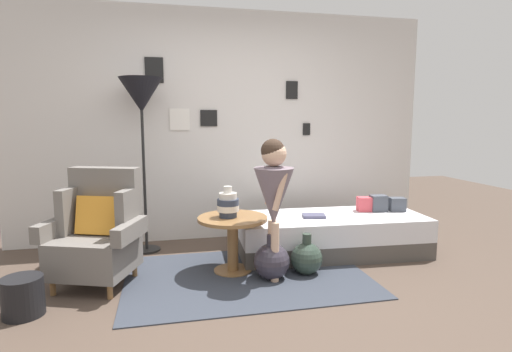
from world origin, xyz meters
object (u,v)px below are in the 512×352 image
(vase_striped, at_px, (228,204))
(demijohn_far, at_px, (307,258))
(person_child, at_px, (274,190))
(book_on_daybed, at_px, (314,216))
(floor_lamp, at_px, (141,100))
(side_table, at_px, (233,232))
(magazine_basket, at_px, (23,296))
(armchair, at_px, (98,232))
(daybed, at_px, (331,234))
(demijohn_near, at_px, (272,261))

(vase_striped, relative_size, demijohn_far, 0.75)
(vase_striped, height_order, demijohn_far, vase_striped)
(person_child, xyz_separation_m, book_on_daybed, (0.56, 0.53, -0.38))
(floor_lamp, height_order, demijohn_far, floor_lamp)
(floor_lamp, bearing_deg, side_table, -45.27)
(person_child, relative_size, magazine_basket, 4.36)
(book_on_daybed, bearing_deg, person_child, -136.78)
(armchair, height_order, person_child, person_child)
(daybed, relative_size, side_table, 3.08)
(person_child, distance_m, demijohn_near, 0.63)
(side_table, height_order, magazine_basket, side_table)
(vase_striped, relative_size, floor_lamp, 0.16)
(side_table, height_order, floor_lamp, floor_lamp)
(vase_striped, distance_m, floor_lamp, 1.44)
(book_on_daybed, relative_size, demijohn_far, 0.59)
(side_table, bearing_deg, floor_lamp, 134.73)
(armchair, distance_m, demijohn_near, 1.49)
(daybed, height_order, side_table, side_table)
(side_table, bearing_deg, magazine_basket, -162.06)
(demijohn_far, bearing_deg, book_on_daybed, 62.74)
(daybed, bearing_deg, magazine_basket, -163.03)
(person_child, relative_size, demijohn_far, 3.28)
(demijohn_far, bearing_deg, vase_striped, 162.61)
(demijohn_near, relative_size, demijohn_far, 1.08)
(floor_lamp, xyz_separation_m, book_on_daybed, (1.67, -0.54, -1.15))
(daybed, relative_size, magazine_basket, 6.92)
(armchair, xyz_separation_m, daybed, (2.22, 0.30, -0.24))
(person_child, height_order, magazine_basket, person_child)
(magazine_basket, bearing_deg, armchair, 49.33)
(side_table, xyz_separation_m, magazine_basket, (-1.59, -0.51, -0.23))
(daybed, relative_size, person_child, 1.59)
(vase_striped, height_order, magazine_basket, vase_striped)
(magazine_basket, bearing_deg, book_on_daybed, 17.44)
(demijohn_far, bearing_deg, magazine_basket, -172.05)
(floor_lamp, relative_size, person_child, 1.47)
(daybed, height_order, book_on_daybed, book_on_daybed)
(demijohn_near, bearing_deg, person_child, -71.08)
(armchair, height_order, side_table, armchair)
(armchair, bearing_deg, magazine_basket, -130.67)
(demijohn_far, bearing_deg, demijohn_near, -172.26)
(daybed, distance_m, floor_lamp, 2.37)
(side_table, relative_size, book_on_daybed, 2.86)
(vase_striped, height_order, person_child, person_child)
(armchair, xyz_separation_m, person_child, (1.45, -0.27, 0.35))
(person_child, height_order, demijohn_near, person_child)
(armchair, relative_size, demijohn_near, 2.42)
(demijohn_near, relative_size, magazine_basket, 1.43)
(armchair, height_order, daybed, armchair)
(person_child, bearing_deg, floor_lamp, 135.76)
(person_child, height_order, demijohn_far, person_child)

